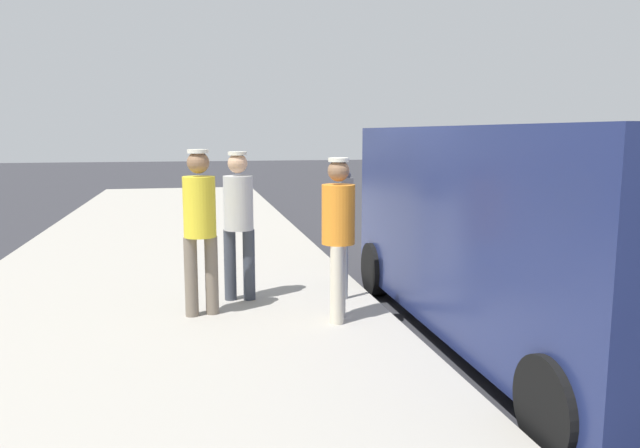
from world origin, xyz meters
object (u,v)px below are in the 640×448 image
Objects in this scene: parking_meter_near at (345,212)px; pedestrian_in_orange at (338,229)px; pedestrian_in_yellow at (200,221)px; pedestrian_in_gray at (239,216)px; parked_van at (530,229)px.

parking_meter_near is 0.90× the size of pedestrian_in_orange.
parking_meter_near is 0.86× the size of pedestrian_in_yellow.
parking_meter_near is at bearing 170.01° from pedestrian_in_gray.
parking_meter_near is at bearing -169.34° from pedestrian_in_yellow.
parking_meter_near is 1.69m from pedestrian_in_yellow.
parking_meter_near is at bearing -109.06° from pedestrian_in_orange.
parked_van is at bearing 136.23° from parking_meter_near.
pedestrian_in_yellow is 1.02× the size of pedestrian_in_gray.
parking_meter_near is 2.08m from parked_van.
parked_van is (-3.16, 1.12, -0.02)m from pedestrian_in_yellow.
pedestrian_in_gray is (-0.45, -0.53, -0.03)m from pedestrian_in_yellow.
parked_van reaches higher than pedestrian_in_gray.
pedestrian_in_yellow reaches higher than pedestrian_in_gray.
pedestrian_in_yellow is at bearing 49.78° from pedestrian_in_gray.
pedestrian_in_gray is at bearing -130.22° from pedestrian_in_yellow.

